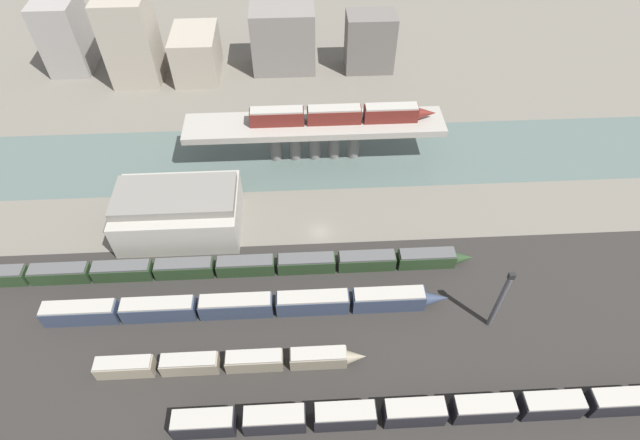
{
  "coord_description": "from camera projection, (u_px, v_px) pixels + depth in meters",
  "views": [
    {
      "loc": [
        -3.4,
        -66.08,
        77.09
      ],
      "look_at": [
        0.0,
        -0.2,
        3.93
      ],
      "focal_mm": 28.0,
      "sensor_mm": 36.0,
      "label": 1
    }
  ],
  "objects": [
    {
      "name": "city_block_far_left",
      "position": [
        65.0,
        35.0,
        136.62
      ],
      "size": [
        10.88,
        13.61,
        19.4
      ],
      "primitive_type": "cube",
      "color": "gray",
      "rests_on": "ground"
    },
    {
      "name": "train_yard_outer",
      "position": [
        222.0,
        267.0,
        93.57
      ],
      "size": [
        94.74,
        2.86,
        3.47
      ],
      "color": "#23381E",
      "rests_on": "ground"
    },
    {
      "name": "river_water",
      "position": [
        315.0,
        156.0,
        117.34
      ],
      "size": [
        320.0,
        22.46,
        0.01
      ],
      "primitive_type": "cube",
      "color": "#4C5B56",
      "rests_on": "ground"
    },
    {
      "name": "city_block_center",
      "position": [
        197.0,
        54.0,
        136.61
      ],
      "size": [
        11.79,
        15.93,
        12.38
      ],
      "primitive_type": "cube",
      "color": "gray",
      "rests_on": "ground"
    },
    {
      "name": "city_block_far_right",
      "position": [
        370.0,
        42.0,
        137.56
      ],
      "size": [
        13.34,
        8.8,
        15.76
      ],
      "primitive_type": "cube",
      "color": "#605B56",
      "rests_on": "ground"
    },
    {
      "name": "bridge",
      "position": [
        315.0,
        130.0,
        111.6
      ],
      "size": [
        57.65,
        9.34,
        9.82
      ],
      "color": "gray",
      "rests_on": "ground"
    },
    {
      "name": "city_block_right",
      "position": [
        283.0,
        38.0,
        137.26
      ],
      "size": [
        17.22,
        11.59,
        17.33
      ],
      "primitive_type": "cube",
      "color": "slate",
      "rests_on": "ground"
    },
    {
      "name": "train_yard_mid",
      "position": [
        229.0,
        362.0,
        80.77
      ],
      "size": [
        43.72,
        2.61,
        3.42
      ],
      "color": "gray",
      "rests_on": "ground"
    },
    {
      "name": "signal_tower",
      "position": [
        500.0,
        301.0,
        81.92
      ],
      "size": [
        1.0,
        0.89,
        14.84
      ],
      "color": "#4C4C51",
      "rests_on": "ground"
    },
    {
      "name": "train_yard_far",
      "position": [
        244.0,
        306.0,
        87.46
      ],
      "size": [
        71.09,
        2.99,
        4.17
      ],
      "color": "#2D384C",
      "rests_on": "ground"
    },
    {
      "name": "ground_plane",
      "position": [
        320.0,
        232.0,
        101.56
      ],
      "size": [
        400.0,
        400.0,
        0.0
      ],
      "primitive_type": "plane",
      "color": "#666056"
    },
    {
      "name": "train_on_bridge",
      "position": [
        341.0,
        115.0,
        108.88
      ],
      "size": [
        40.92,
        2.98,
        3.75
      ],
      "color": "#5B1E19",
      "rests_on": "bridge"
    },
    {
      "name": "train_yard_near",
      "position": [
        456.0,
        410.0,
        75.19
      ],
      "size": [
        85.96,
        3.17,
        4.12
      ],
      "color": "black",
      "rests_on": "ground"
    },
    {
      "name": "city_block_left",
      "position": [
        131.0,
        39.0,
        131.37
      ],
      "size": [
        12.57,
        12.86,
        22.92
      ],
      "primitive_type": "cube",
      "color": "gray",
      "rests_on": "ground"
    },
    {
      "name": "warehouse_building",
      "position": [
        179.0,
        211.0,
        99.19
      ],
      "size": [
        23.83,
        15.56,
        9.74
      ],
      "color": "#9E998E",
      "rests_on": "ground"
    },
    {
      "name": "railbed_yard",
      "position": [
        327.0,
        338.0,
        85.51
      ],
      "size": [
        280.0,
        42.0,
        0.01
      ],
      "primitive_type": "cube",
      "color": "#282623",
      "rests_on": "ground"
    }
  ]
}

